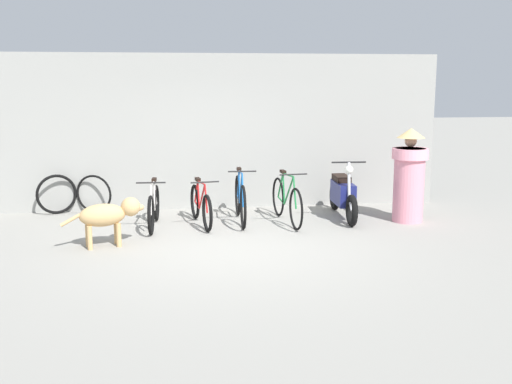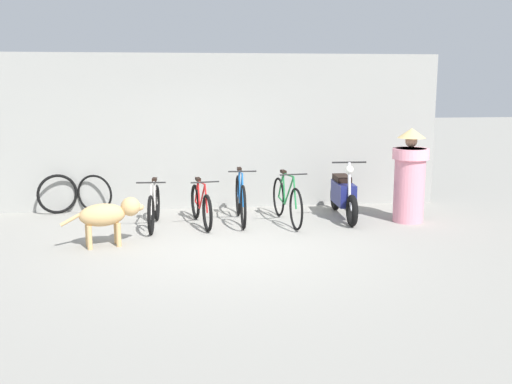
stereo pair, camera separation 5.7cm
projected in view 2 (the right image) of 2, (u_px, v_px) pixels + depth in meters
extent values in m
plane|color=gray|center=(227.00, 248.00, 8.61)|extent=(60.00, 60.00, 0.00)
cube|color=gray|center=(214.00, 132.00, 11.19)|extent=(8.56, 0.20, 2.87)
torus|color=black|center=(151.00, 215.00, 9.31)|extent=(0.09, 0.62, 0.62)
torus|color=black|center=(157.00, 203.00, 10.25)|extent=(0.09, 0.62, 0.62)
cylinder|color=beige|center=(153.00, 198.00, 9.64)|extent=(0.06, 0.48, 0.51)
cylinder|color=beige|center=(155.00, 196.00, 9.91)|extent=(0.04, 0.13, 0.47)
cylinder|color=beige|center=(153.00, 183.00, 9.64)|extent=(0.06, 0.56, 0.06)
cylinder|color=beige|center=(156.00, 206.00, 10.08)|extent=(0.05, 0.37, 0.07)
cylinder|color=beige|center=(156.00, 192.00, 10.08)|extent=(0.04, 0.29, 0.43)
cylinder|color=beige|center=(151.00, 200.00, 9.34)|extent=(0.04, 0.17, 0.46)
cube|color=black|center=(154.00, 179.00, 9.91)|extent=(0.08, 0.18, 0.05)
cylinder|color=black|center=(151.00, 183.00, 9.36)|extent=(0.46, 0.05, 0.02)
torus|color=black|center=(207.00, 213.00, 9.49)|extent=(0.15, 0.60, 0.60)
torus|color=black|center=(195.00, 201.00, 10.41)|extent=(0.15, 0.60, 0.60)
cylinder|color=red|center=(202.00, 197.00, 9.81)|extent=(0.11, 0.48, 0.50)
cylinder|color=red|center=(199.00, 195.00, 10.08)|extent=(0.05, 0.13, 0.46)
cylinder|color=red|center=(201.00, 183.00, 9.82)|extent=(0.12, 0.56, 0.06)
cylinder|color=red|center=(197.00, 205.00, 10.24)|extent=(0.09, 0.37, 0.07)
cylinder|color=red|center=(197.00, 191.00, 10.25)|extent=(0.08, 0.29, 0.42)
cylinder|color=red|center=(206.00, 199.00, 9.52)|extent=(0.06, 0.18, 0.44)
cube|color=black|center=(198.00, 179.00, 10.08)|extent=(0.10, 0.19, 0.05)
cylinder|color=black|center=(205.00, 182.00, 9.55)|extent=(0.46, 0.10, 0.02)
torus|color=black|center=(243.00, 207.00, 9.65)|extent=(0.06, 0.72, 0.72)
torus|color=black|center=(238.00, 195.00, 10.65)|extent=(0.06, 0.72, 0.72)
cylinder|color=#1959A5|center=(241.00, 189.00, 10.00)|extent=(0.04, 0.51, 0.59)
cylinder|color=#1959A5|center=(240.00, 187.00, 10.29)|extent=(0.03, 0.13, 0.54)
cylinder|color=#1959A5|center=(241.00, 172.00, 10.00)|extent=(0.04, 0.59, 0.06)
cylinder|color=#1959A5|center=(239.00, 199.00, 10.47)|extent=(0.04, 0.39, 0.08)
cylinder|color=#1959A5|center=(239.00, 183.00, 10.47)|extent=(0.03, 0.31, 0.50)
cylinder|color=#1959A5|center=(243.00, 190.00, 9.68)|extent=(0.03, 0.18, 0.53)
cube|color=black|center=(239.00, 169.00, 10.28)|extent=(0.07, 0.18, 0.05)
cylinder|color=black|center=(242.00, 171.00, 9.70)|extent=(0.46, 0.03, 0.02)
torus|color=black|center=(296.00, 209.00, 9.58)|extent=(0.11, 0.69, 0.69)
torus|color=black|center=(279.00, 197.00, 10.61)|extent=(0.11, 0.69, 0.69)
cylinder|color=#1E7238|center=(289.00, 191.00, 9.94)|extent=(0.08, 0.53, 0.57)
cylinder|color=#1E7238|center=(284.00, 189.00, 10.24)|extent=(0.04, 0.14, 0.52)
cylinder|color=#1E7238|center=(288.00, 175.00, 9.94)|extent=(0.09, 0.62, 0.06)
cylinder|color=#1E7238|center=(282.00, 200.00, 10.42)|extent=(0.07, 0.41, 0.08)
cylinder|color=#1E7238|center=(281.00, 185.00, 10.43)|extent=(0.06, 0.32, 0.48)
cylinder|color=#1E7238|center=(295.00, 193.00, 9.61)|extent=(0.05, 0.19, 0.51)
cube|color=black|center=(283.00, 172.00, 10.24)|extent=(0.09, 0.19, 0.05)
cylinder|color=black|center=(294.00, 174.00, 9.63)|extent=(0.46, 0.07, 0.02)
torus|color=black|center=(352.00, 211.00, 9.83)|extent=(0.13, 0.54, 0.53)
torus|color=black|center=(335.00, 196.00, 11.09)|extent=(0.13, 0.54, 0.53)
cube|color=navy|center=(343.00, 193.00, 10.43)|extent=(0.32, 0.83, 0.38)
cube|color=black|center=(342.00, 178.00, 10.53)|extent=(0.26, 0.53, 0.10)
cylinder|color=silver|center=(349.00, 180.00, 9.98)|extent=(0.06, 0.15, 0.60)
cylinder|color=silver|center=(351.00, 204.00, 9.91)|extent=(0.05, 0.22, 0.20)
cylinder|color=black|center=(349.00, 162.00, 9.97)|extent=(0.58, 0.05, 0.03)
sphere|color=silver|center=(349.00, 170.00, 9.96)|extent=(0.15, 0.15, 0.14)
ellipsoid|color=tan|center=(102.00, 215.00, 8.59)|extent=(0.72, 0.49, 0.33)
cylinder|color=tan|center=(116.00, 232.00, 8.80)|extent=(0.09, 0.09, 0.34)
cylinder|color=tan|center=(119.00, 235.00, 8.64)|extent=(0.09, 0.09, 0.34)
cylinder|color=tan|center=(88.00, 235.00, 8.65)|extent=(0.09, 0.09, 0.34)
cylinder|color=tan|center=(90.00, 238.00, 8.49)|extent=(0.09, 0.09, 0.34)
sphere|color=tan|center=(130.00, 207.00, 8.73)|extent=(0.34, 0.34, 0.28)
ellipsoid|color=tan|center=(139.00, 207.00, 8.78)|extent=(0.18, 0.15, 0.11)
cylinder|color=tan|center=(70.00, 220.00, 8.43)|extent=(0.29, 0.13, 0.18)
cylinder|color=pink|center=(409.00, 185.00, 10.12)|extent=(0.54, 0.54, 1.25)
cylinder|color=#FFA0B2|center=(411.00, 154.00, 10.02)|extent=(0.64, 0.64, 0.18)
sphere|color=tan|center=(411.00, 141.00, 9.98)|extent=(0.21, 0.21, 0.20)
cone|color=tan|center=(412.00, 133.00, 9.96)|extent=(0.50, 0.50, 0.16)
torus|color=black|center=(57.00, 194.00, 10.77)|extent=(0.69, 0.31, 0.72)
torus|color=black|center=(95.00, 194.00, 10.86)|extent=(0.66, 0.30, 0.70)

